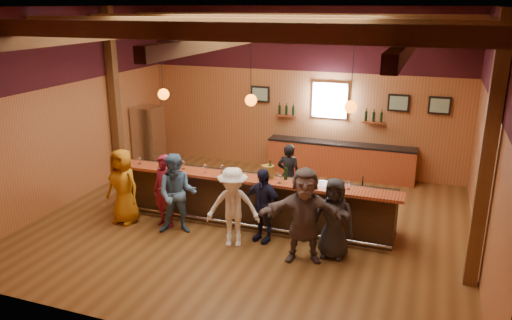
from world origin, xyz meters
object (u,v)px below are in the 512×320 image
Objects in this scene: bottle_a at (270,171)px; ice_bucket at (268,172)px; customer_white at (233,207)px; customer_orange at (123,186)px; stainless_fridge at (149,137)px; customer_redvest at (165,191)px; customer_brown at (304,215)px; bar_counter at (254,198)px; bartender at (289,175)px; customer_dark at (334,218)px; customer_denim at (177,194)px; back_bar_cabinet at (340,160)px; customer_navy at (263,205)px.

ice_bucket is at bearing -139.19° from bottle_a.
customer_orange is at bearing 158.16° from customer_white.
customer_redvest is at bearing -53.89° from stainless_fridge.
customer_brown is (4.07, -0.31, 0.08)m from customer_orange.
stainless_fridge is 5.52m from customer_white.
stainless_fridge reaches higher than customer_orange.
bar_counter is 1.19m from bartender.
customer_white is at bearing -110.91° from bottle_a.
customer_dark is (4.55, 0.01, -0.05)m from customer_orange.
customer_brown is (2.74, -0.25, 0.05)m from customer_denim.
customer_dark is 5.87× the size of ice_bucket.
back_bar_cabinet is 4.91m from customer_brown.
back_bar_cabinet is 2.55× the size of customer_redvest.
customer_redvest is 2.17m from customer_navy.
customer_dark is at bearing 10.52° from customer_redvest.
customer_navy is at bearing 13.96° from customer_redvest.
bartender is (3.07, 2.09, -0.07)m from customer_orange.
customer_dark is at bearing -27.48° from bar_counter.
customer_orange reaches higher than bottle_a.
ice_bucket is at bearing 115.70° from customer_navy.
customer_orange is at bearing -164.48° from bottle_a.
customer_orange reaches higher than customer_white.
customer_navy is at bearing 138.21° from customer_brown.
customer_navy is 0.84× the size of customer_brown.
customer_brown reaches higher than customer_dark.
bottle_a is at bearing 8.80° from customer_denim.
customer_denim is at bearing 5.57° from customer_orange.
customer_redvest is 3.63m from customer_dark.
customer_denim is 6.40× the size of ice_bucket.
customer_brown is (0.97, -0.49, 0.14)m from customer_navy.
customer_redvest is 0.87× the size of customer_brown.
bartender is at bearing 125.43° from customer_dark.
customer_denim is at bearing 159.98° from customer_brown.
stainless_fridge is at bearing 150.29° from customer_dark.
customer_redvest is (0.93, 0.14, -0.04)m from customer_orange.
bar_counter is 4.06× the size of customer_dark.
bartender is at bearing 88.06° from bottle_a.
back_bar_cabinet is 5.97m from customer_orange.
bottle_a reaches higher than bar_counter.
customer_dark is (0.75, -4.58, 0.30)m from back_bar_cabinet.
bartender is (-0.03, 1.90, -0.01)m from customer_navy.
customer_dark is (6.05, -3.46, -0.12)m from stainless_fridge.
stainless_fridge reaches higher than customer_denim.
customer_brown reaches higher than bar_counter.
customer_white is at bearing -103.79° from back_bar_cabinet.
bottle_a is at bearing 89.22° from bartender.
customer_dark is (1.93, -1.01, 0.25)m from bar_counter.
customer_brown is at bearing -34.09° from stainless_fridge.
customer_denim is (-2.47, -4.64, 0.37)m from back_bar_cabinet.
ice_bucket reaches higher than bar_counter.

